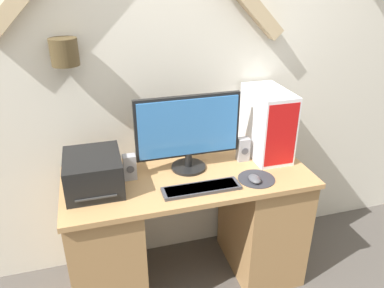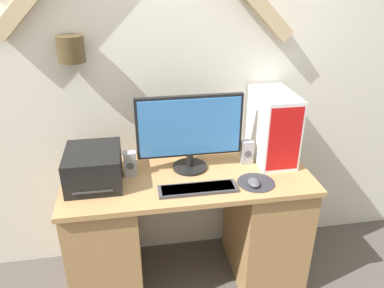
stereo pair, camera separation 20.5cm
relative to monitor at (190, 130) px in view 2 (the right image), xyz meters
name	(u,v)px [view 2 (the right image)]	position (x,y,z in m)	size (l,w,h in m)	color
wall_back	(178,57)	(-0.03, 0.28, 0.35)	(6.40, 0.19, 2.70)	silver
desk	(188,227)	(-0.02, -0.08, -0.62)	(1.40, 0.60, 0.78)	tan
monitor	(190,130)	(0.00, 0.00, 0.00)	(0.60, 0.20, 0.44)	black
keyboard	(198,189)	(0.00, -0.25, -0.23)	(0.42, 0.11, 0.02)	#3D3D42
mousepad	(256,183)	(0.33, -0.23, -0.24)	(0.21, 0.21, 0.00)	#2D2D33
mouse	(254,183)	(0.31, -0.25, -0.23)	(0.06, 0.09, 0.03)	#4C4C51
computer_tower	(273,127)	(0.51, 0.04, -0.03)	(0.21, 0.38, 0.42)	white
printer	(94,167)	(-0.54, -0.07, -0.15)	(0.29, 0.34, 0.19)	black
speaker_left	(130,164)	(-0.34, -0.03, -0.17)	(0.07, 0.06, 0.15)	#99999E
speaker_right	(247,152)	(0.35, 0.01, -0.17)	(0.07, 0.06, 0.15)	#99999E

